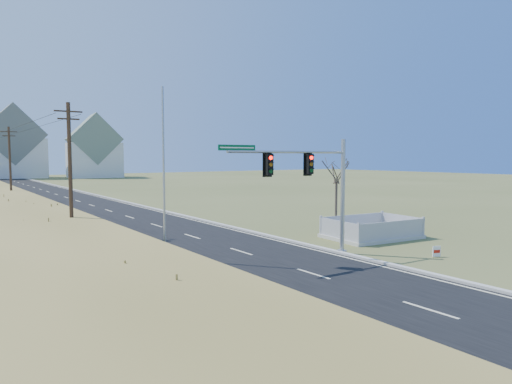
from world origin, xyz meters
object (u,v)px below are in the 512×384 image
Objects in this scene: flagpole at (164,192)px; fence_enclosure at (371,234)px; open_sign at (437,251)px; traffic_signal_mast at (317,183)px; bare_tree at (337,170)px.

fence_enclosure is at bearing -6.96° from flagpole.
open_sign is at bearing -100.19° from fence_enclosure.
traffic_signal_mast is 8.27m from fence_enclosure.
flagpole is (-6.98, 3.99, -0.41)m from traffic_signal_mast.
flagpole is at bearing 153.33° from traffic_signal_mast.
open_sign is (-1.71, -5.96, 0.03)m from fence_enclosure.
traffic_signal_mast is 8.05m from flagpole.
bare_tree is (0.73, 8.29, 4.20)m from open_sign.
traffic_signal_mast reaches higher than bare_tree.
flagpole reaches higher than traffic_signal_mast.
bare_tree reaches higher than fence_enclosure.
flagpole reaches higher than fence_enclosure.
open_sign is (5.32, -3.68, -3.68)m from traffic_signal_mast.
bare_tree is at bearing 107.64° from open_sign.
traffic_signal_mast is 1.43× the size of bare_tree.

